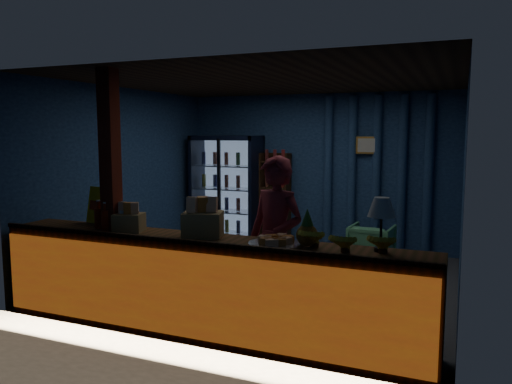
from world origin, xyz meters
TOP-DOWN VIEW (x-y plane):
  - ground at (0.00, 0.00)m, footprint 4.60×4.60m
  - room_walls at (0.00, 0.00)m, footprint 4.60×4.60m
  - counter at (0.00, -1.91)m, footprint 4.40×0.57m
  - support_post at (-1.05, -1.90)m, footprint 0.16×0.16m
  - beverage_cooler at (-1.55, 1.92)m, footprint 1.20×0.62m
  - bottle_shelf at (-0.70, 2.06)m, footprint 0.50×0.28m
  - curtain_folds at (1.00, 2.14)m, footprint 1.74×0.14m
  - framed_picture at (0.85, 2.10)m, footprint 0.36×0.04m
  - shopkeeper at (0.58, -1.42)m, footprint 0.72×0.58m
  - green_chair at (1.07, 1.44)m, footprint 0.66×0.68m
  - side_table at (1.07, 1.39)m, footprint 0.49×0.36m
  - yellow_sign at (-1.34, -1.68)m, footprint 0.52×0.22m
  - soda_bottles at (-1.08, -1.91)m, footprint 0.40×0.17m
  - snack_box_left at (-0.03, -1.82)m, footprint 0.45×0.40m
  - snack_box_centre at (-0.85, -1.89)m, footprint 0.34×0.31m
  - pastry_tray at (0.77, -1.93)m, footprint 0.50×0.50m
  - banana_bunches at (1.39, -1.92)m, footprint 0.86×0.32m
  - table_lamp at (1.66, -1.79)m, footprint 0.24×0.24m
  - pineapple at (1.04, -1.88)m, footprint 0.20×0.20m

SIDE VIEW (x-z plane):
  - ground at x=0.00m, z-range 0.00..0.00m
  - side_table at x=1.07m, z-range -0.04..0.49m
  - green_chair at x=1.07m, z-range 0.00..0.58m
  - counter at x=0.00m, z-range -0.02..0.97m
  - bottle_shelf at x=-0.70m, z-range -0.01..1.59m
  - shopkeeper at x=0.58m, z-range 0.00..1.73m
  - beverage_cooler at x=-1.55m, z-range -0.02..1.88m
  - pastry_tray at x=0.77m, z-range 0.94..1.02m
  - banana_bunches at x=1.39m, z-range 0.95..1.14m
  - snack_box_centre at x=-0.85m, z-range 0.91..1.21m
  - soda_bottles at x=-1.08m, z-range 0.92..1.22m
  - snack_box_left at x=-0.03m, z-range 0.89..1.29m
  - pineapple at x=1.04m, z-range 0.92..1.26m
  - yellow_sign at x=-1.34m, z-range 0.95..1.36m
  - support_post at x=-1.05m, z-range 0.00..2.60m
  - curtain_folds at x=1.00m, z-range 0.05..2.55m
  - table_lamp at x=1.66m, z-range 1.08..1.55m
  - room_walls at x=0.00m, z-range -0.73..3.87m
  - framed_picture at x=0.85m, z-range 1.61..1.89m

